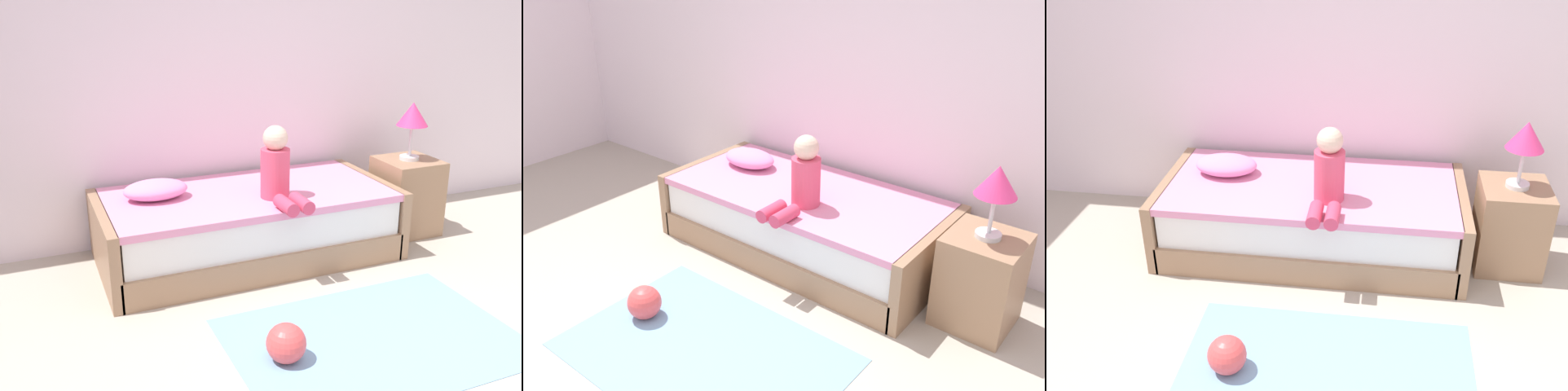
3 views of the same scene
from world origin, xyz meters
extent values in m
cube|color=white|center=(0.00, 2.60, 1.45)|extent=(7.20, 0.10, 2.90)
cube|color=#997556|center=(-0.29, 2.00, 0.10)|extent=(2.00, 1.00, 0.20)
cube|color=white|center=(-0.29, 2.00, 0.33)|extent=(1.94, 0.94, 0.25)
cube|color=pink|center=(-0.29, 2.00, 0.47)|extent=(1.98, 0.98, 0.05)
cube|color=#997556|center=(-1.31, 2.00, 0.25)|extent=(0.07, 1.00, 0.50)
cube|color=#997556|center=(0.73, 2.00, 0.25)|extent=(0.07, 1.00, 0.50)
cube|color=#997556|center=(1.06, 1.97, 0.30)|extent=(0.44, 0.44, 0.60)
cylinder|color=silver|center=(1.06, 1.97, 0.61)|extent=(0.15, 0.15, 0.03)
cylinder|color=silver|center=(1.06, 1.97, 0.75)|extent=(0.02, 0.02, 0.24)
cone|color=#E5387A|center=(1.06, 1.97, 0.96)|extent=(0.24, 0.24, 0.18)
cylinder|color=#E04C6B|center=(-0.15, 1.82, 0.67)|extent=(0.20, 0.20, 0.34)
sphere|color=beige|center=(-0.15, 1.82, 0.92)|extent=(0.17, 0.17, 0.17)
cylinder|color=#D83F60|center=(-0.21, 1.52, 0.55)|extent=(0.09, 0.22, 0.09)
cylinder|color=#D83F60|center=(-0.10, 1.52, 0.55)|extent=(0.09, 0.22, 0.09)
ellipsoid|color=#EA8CC6|center=(-0.92, 2.10, 0.56)|extent=(0.44, 0.30, 0.13)
sphere|color=#E54C4C|center=(-0.58, 0.71, 0.11)|extent=(0.21, 0.21, 0.21)
cube|color=#7AA8CC|center=(-0.05, 0.70, 0.00)|extent=(1.60, 1.10, 0.01)
camera|label=1|loc=(-1.71, -1.66, 1.82)|focal=40.24mm
camera|label=2|loc=(1.92, -1.01, 2.23)|focal=38.76mm
camera|label=3|loc=(0.18, -1.62, 2.39)|focal=40.99mm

